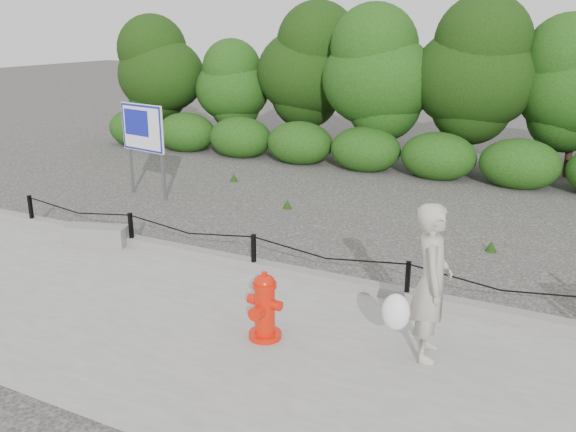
# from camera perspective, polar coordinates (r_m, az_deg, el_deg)

# --- Properties ---
(ground) EXTENTS (90.00, 90.00, 0.00)m
(ground) POSITION_cam_1_polar(r_m,az_deg,el_deg) (9.81, -3.19, -5.48)
(ground) COLOR #2D2B28
(ground) RESTS_ON ground
(sidewalk) EXTENTS (14.00, 4.00, 0.08)m
(sidewalk) POSITION_cam_1_polar(r_m,az_deg,el_deg) (8.30, -10.25, -9.96)
(sidewalk) COLOR gray
(sidewalk) RESTS_ON ground
(curb) EXTENTS (14.00, 0.22, 0.14)m
(curb) POSITION_cam_1_polar(r_m,az_deg,el_deg) (9.79, -3.06, -4.57)
(curb) COLOR slate
(curb) RESTS_ON sidewalk
(chain_barrier) EXTENTS (10.06, 0.06, 0.60)m
(chain_barrier) POSITION_cam_1_polar(r_m,az_deg,el_deg) (9.64, -3.23, -2.98)
(chain_barrier) COLOR black
(chain_barrier) RESTS_ON sidewalk
(treeline) EXTENTS (20.41, 3.58, 4.48)m
(treeline) POSITION_cam_1_polar(r_m,az_deg,el_deg) (17.21, 14.52, 12.64)
(treeline) COLOR black
(treeline) RESTS_ON ground
(fire_hydrant) EXTENTS (0.47, 0.48, 0.89)m
(fire_hydrant) POSITION_cam_1_polar(r_m,az_deg,el_deg) (7.59, -2.22, -8.51)
(fire_hydrant) COLOR red
(fire_hydrant) RESTS_ON sidewalk
(pedestrian) EXTENTS (0.82, 0.77, 1.88)m
(pedestrian) POSITION_cam_1_polar(r_m,az_deg,el_deg) (7.19, 13.07, -6.23)
(pedestrian) COLOR #A49D8D
(pedestrian) RESTS_ON sidewalk
(concrete_block) EXTENTS (1.14, 0.69, 0.34)m
(concrete_block) POSITION_cam_1_polar(r_m,az_deg,el_deg) (11.32, -17.44, -1.73)
(concrete_block) COLOR slate
(concrete_block) RESTS_ON sidewalk
(advertising_sign) EXTENTS (1.32, 0.32, 2.13)m
(advertising_sign) POSITION_cam_1_polar(r_m,az_deg,el_deg) (14.24, -13.44, 7.65)
(advertising_sign) COLOR slate
(advertising_sign) RESTS_ON ground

